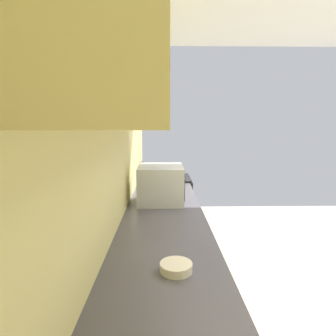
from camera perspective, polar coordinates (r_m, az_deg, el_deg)
wall_back at (r=1.91m, az=-11.90°, el=0.81°), size 4.32×0.12×2.62m
counter_run at (r=1.86m, az=-0.97°, el=-28.40°), size 3.44×0.63×0.89m
upper_cabinets at (r=1.53m, az=-6.95°, el=22.61°), size 2.10×0.31×0.75m
oven_range at (r=3.66m, az=-0.61°, el=-8.77°), size 0.58×0.66×1.07m
microwave at (r=2.48m, az=-1.44°, el=-3.22°), size 0.45×0.39×0.32m
bowl at (r=1.38m, az=1.66°, el=-19.38°), size 0.15×0.15×0.04m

